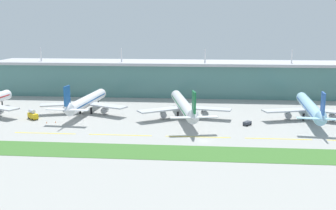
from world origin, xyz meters
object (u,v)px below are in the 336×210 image
airliner_center (184,106)px  airliner_far_middle (310,108)px  pushback_tug (247,123)px  airliner_near_middle (86,102)px  safety_cone_left_wingtip (47,122)px  fuel_truck (33,115)px  safety_cone_nose_front (55,122)px

airliner_center → airliner_far_middle: 63.97m
airliner_far_middle → pushback_tug: airliner_far_middle is taller
airliner_near_middle → safety_cone_left_wingtip: bearing=-119.3°
airliner_near_middle → fuel_truck: 28.65m
fuel_truck → pushback_tug: fuel_truck is taller
airliner_near_middle → fuel_truck: size_ratio=8.43×
fuel_truck → airliner_far_middle: bearing=4.2°
airliner_near_middle → airliner_center: size_ratio=0.87×
airliner_far_middle → airliner_near_middle: bearing=177.3°
airliner_center → safety_cone_nose_front: bearing=-165.8°
airliner_near_middle → airliner_center: bearing=-6.6°
pushback_tug → safety_cone_left_wingtip: bearing=-177.4°
airliner_center → safety_cone_nose_front: size_ratio=99.00×
fuel_truck → safety_cone_left_wingtip: 12.96m
fuel_truck → safety_cone_left_wingtip: size_ratio=10.19×
pushback_tug → airliner_far_middle: bearing=22.6°
airliner_far_middle → pushback_tug: (-32.70, -13.60, -5.35)m
safety_cone_nose_front → airliner_far_middle: bearing=7.5°
airliner_center → safety_cone_nose_front: airliner_center is taller
airliner_far_middle → safety_cone_left_wingtip: size_ratio=94.97×
airliner_far_middle → safety_cone_nose_front: airliner_far_middle is taller
safety_cone_nose_front → airliner_center: bearing=14.2°
safety_cone_left_wingtip → airliner_center: bearing=14.5°
safety_cone_left_wingtip → airliner_near_middle: bearing=60.7°
airliner_near_middle → pushback_tug: airliner_near_middle is taller
airliner_near_middle → safety_cone_left_wingtip: airliner_near_middle is taller
airliner_near_middle → airliner_center: 53.80m
airliner_far_middle → pushback_tug: size_ratio=13.40×
airliner_center → pushback_tug: airliner_center is taller
safety_cone_nose_front → safety_cone_left_wingtip: bearing=-160.8°
airliner_near_middle → airliner_far_middle: 117.53m
pushback_tug → airliner_center: bearing=157.7°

